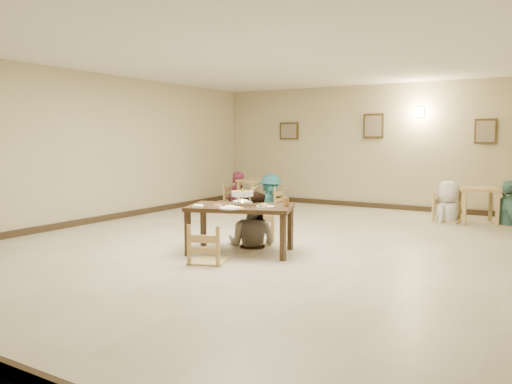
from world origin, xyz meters
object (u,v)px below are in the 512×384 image
Objects in this scene: main_diner at (252,191)px; bg_diner_b at (271,174)px; bg_table_right at (478,194)px; bg_chair_ll at (236,184)px; bg_diner_a at (236,172)px; curry_warmer at (242,194)px; chair_near at (208,225)px; bg_table_left at (254,185)px; bg_diner_c at (450,181)px; bg_chair_lr at (271,187)px; bg_diner_d at (509,180)px; bg_chair_rl at (449,195)px; drink_glass at (286,201)px; main_table at (240,211)px; chair_far at (254,210)px; bg_chair_rr at (508,198)px.

bg_diner_b is (-1.92, 4.03, -0.04)m from main_diner.
bg_chair_ll is (-5.72, -0.11, -0.04)m from bg_table_right.
bg_diner_a is at bearing -178.89° from bg_table_right.
curry_warmer is 0.33× the size of bg_chair_ll.
main_diner reaches higher than chair_near.
chair_near is 5.85m from bg_table_left.
bg_diner_c is at bearing 0.33° from bg_table_left.
bg_chair_lr is 0.57× the size of bg_diner_d.
bg_diner_d reaches higher than bg_chair_rl.
drink_glass is 0.09× the size of bg_diner_a.
bg_diner_d is (1.09, 0.05, 0.05)m from bg_diner_c.
bg_diner_d reaches higher than curry_warmer.
main_diner is 4.48m from bg_chair_lr.
main_table is 5.65m from bg_diner_d.
chair_far reaches higher than chair_near.
bg_chair_rl reaches higher than bg_table_left.
bg_diner_b is (-4.69, -0.12, 0.24)m from bg_table_right.
main_table is at bearing -119.55° from bg_table_right.
chair_far is 1.08× the size of bg_chair_lr.
main_diner is at bearing 161.46° from drink_glass.
bg_diner_c is (5.18, 0.06, -0.01)m from bg_diner_a.
bg_diner_d reaches higher than bg_table_right.
bg_chair_ll is (-0.52, -0.03, 0.01)m from bg_table_left.
main_diner reaches higher than curry_warmer.
bg_diner_a is 1.03m from bg_diner_b.
chair_far is 4.89m from bg_chair_ll.
bg_chair_rl is 5.19m from bg_diner_a.
chair_far is 0.35m from main_diner.
bg_table_left is at bearing -104.80° from bg_chair_rr.
bg_table_right is 0.55m from bg_chair_rl.
bg_chair_ll is at bearing 130.79° from drink_glass.
bg_diner_b is (-2.05, 4.49, -0.05)m from curry_warmer.
bg_diner_b is at bearing 95.01° from main_table.
bg_chair_rl is at bearing -126.15° from main_diner.
bg_chair_rr is (3.31, 4.14, -0.33)m from main_diner.
main_diner is 1.91× the size of bg_table_right.
bg_chair_lr is at bearing -96.65° from bg_chair_ll.
drink_glass is 4.60m from bg_chair_rl.
bg_diner_a is (-0.52, -0.03, 0.32)m from bg_table_left.
curry_warmer is 4.95m from bg_chair_lr.
bg_chair_lr is 0.60× the size of bg_diner_c.
main_table is 1.55× the size of chair_far.
bg_chair_ll reaches higher than bg_chair_lr.
bg_chair_ll is 6.28m from bg_diner_d.
chair_near is 6.28m from bg_chair_rr.
bg_diner_d is (3.26, 5.37, 0.38)m from chair_near.
main_table is 4.99m from bg_diner_b.
bg_chair_lr is 0.93× the size of bg_chair_rr.
main_table is 0.58m from main_diner.
main_table is 5.50m from bg_chair_ll.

